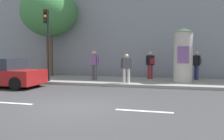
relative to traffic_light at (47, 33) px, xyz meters
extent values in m
plane|color=#38383A|center=(3.80, -5.24, -2.88)|extent=(80.00, 80.00, 0.00)
cube|color=gray|center=(3.80, 1.76, -2.80)|extent=(36.00, 4.00, 0.15)
cube|color=silver|center=(1.40, -5.24, -2.87)|extent=(1.80, 0.16, 0.01)
cube|color=silver|center=(6.20, -5.24, -2.87)|extent=(1.80, 0.16, 0.01)
cube|color=gray|center=(3.80, 6.76, 2.56)|extent=(36.00, 5.00, 10.87)
cylinder|color=black|center=(0.00, 0.11, -1.09)|extent=(0.12, 0.12, 3.28)
cube|color=black|center=(0.00, -0.07, 0.93)|extent=(0.24, 0.24, 0.75)
sphere|color=#390605|center=(0.00, -0.20, 1.16)|extent=(0.16, 0.16, 0.16)
sphere|color=#F2A519|center=(0.00, -0.20, 0.92)|extent=(0.16, 0.16, 0.16)
sphere|color=#07330F|center=(0.00, -0.20, 0.68)|extent=(0.16, 0.16, 0.16)
cylinder|color=#B2ADA3|center=(7.44, 1.55, -1.34)|extent=(1.02, 1.02, 2.77)
cone|color=#334C33|center=(7.44, 1.55, 0.15)|extent=(1.13, 1.13, 0.20)
cube|color=#724C84|center=(7.44, 1.03, -1.20)|extent=(0.61, 0.02, 0.90)
cylinder|color=brown|center=(-1.63, 3.24, -1.34)|extent=(0.46, 0.46, 2.77)
ellipsoid|color=#3D7F42|center=(-1.63, 3.24, 1.72)|extent=(3.94, 3.94, 3.34)
cylinder|color=silver|center=(4.62, 0.35, -2.33)|extent=(0.14, 0.14, 0.79)
cylinder|color=silver|center=(4.41, 0.25, -2.33)|extent=(0.14, 0.14, 0.79)
cube|color=#4C4C51|center=(4.51, 0.30, -1.66)|extent=(0.53, 0.41, 0.56)
cylinder|color=#4C4C51|center=(4.77, 0.42, -1.66)|extent=(0.09, 0.09, 0.53)
cylinder|color=#4C4C51|center=(4.26, 0.18, -1.66)|extent=(0.09, 0.09, 0.53)
sphere|color=beige|center=(4.51, 0.30, -1.27)|extent=(0.21, 0.21, 0.21)
cylinder|color=maroon|center=(5.59, 2.88, -2.30)|extent=(0.14, 0.14, 0.85)
cylinder|color=maroon|center=(5.42, 2.72, -2.30)|extent=(0.14, 0.14, 0.85)
cube|color=black|center=(5.51, 2.80, -1.57)|extent=(0.50, 0.49, 0.60)
cylinder|color=black|center=(5.71, 2.98, -1.57)|extent=(0.09, 0.09, 0.57)
cylinder|color=black|center=(5.30, 2.61, -1.57)|extent=(0.09, 0.09, 0.57)
sphere|color=tan|center=(5.51, 2.80, -1.16)|extent=(0.23, 0.23, 0.23)
cube|color=maroon|center=(5.63, 2.67, -1.60)|extent=(0.31, 0.31, 0.36)
cylinder|color=#4C4C51|center=(2.23, 1.42, -2.29)|extent=(0.14, 0.14, 0.88)
cylinder|color=#4C4C51|center=(2.42, 1.35, -2.29)|extent=(0.14, 0.14, 0.88)
cube|color=#724C84|center=(2.33, 1.39, -1.53)|extent=(0.47, 0.37, 0.62)
cylinder|color=#724C84|center=(2.09, 1.47, -1.53)|extent=(0.09, 0.09, 0.59)
cylinder|color=#724C84|center=(2.56, 1.30, -1.53)|extent=(0.09, 0.09, 0.59)
sphere|color=tan|center=(2.33, 1.39, -1.10)|extent=(0.24, 0.24, 0.24)
cube|color=navy|center=(2.39, 1.55, -1.57)|extent=(0.32, 0.25, 0.36)
cylinder|color=navy|center=(8.18, 2.97, -2.30)|extent=(0.14, 0.14, 0.86)
cylinder|color=navy|center=(8.30, 2.81, -2.30)|extent=(0.14, 0.14, 0.86)
cube|color=black|center=(8.24, 2.89, -1.57)|extent=(0.43, 0.47, 0.61)
cylinder|color=black|center=(8.10, 3.09, -1.57)|extent=(0.09, 0.09, 0.58)
cylinder|color=black|center=(8.39, 2.69, -1.57)|extent=(0.09, 0.09, 0.58)
sphere|color=tan|center=(8.24, 2.89, -1.15)|extent=(0.23, 0.23, 0.23)
cube|color=#1E5938|center=(8.39, 3.00, -1.60)|extent=(0.29, 0.32, 0.36)
cube|color=maroon|center=(-1.70, -1.70, -2.33)|extent=(4.33, 2.01, 0.73)
cylinder|color=black|center=(-0.24, -2.63, -2.56)|extent=(0.65, 0.24, 0.64)
cylinder|color=black|center=(-0.17, -0.88, -2.56)|extent=(0.65, 0.24, 0.64)
camera|label=1|loc=(7.22, -12.91, -1.04)|focal=40.43mm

